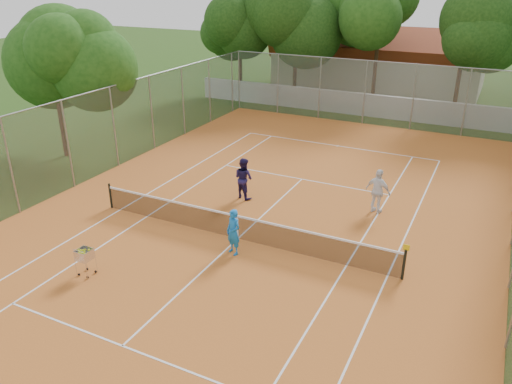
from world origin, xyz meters
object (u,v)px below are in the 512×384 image
at_px(player_near, 233,232).
at_px(tennis_net, 238,227).
at_px(clubhouse, 379,60).
at_px(ball_hopper, 85,261).
at_px(player_far_left, 244,178).
at_px(player_far_right, 378,191).

bearing_deg(player_near, tennis_net, 132.24).
relative_size(clubhouse, ball_hopper, 16.36).
xyz_separation_m(tennis_net, player_far_left, (-1.51, 3.35, 0.41)).
distance_m(player_near, player_far_left, 4.69).
xyz_separation_m(clubhouse, ball_hopper, (-1.25, -33.24, -1.68)).
xyz_separation_m(player_near, ball_hopper, (-3.60, -3.28, -0.32)).
relative_size(clubhouse, player_far_left, 9.12).
relative_size(tennis_net, ball_hopper, 11.85).
height_order(player_far_left, player_far_right, player_far_right).
relative_size(tennis_net, clubhouse, 0.72).
bearing_deg(player_near, player_far_left, 135.42).
height_order(clubhouse, ball_hopper, clubhouse).
xyz_separation_m(player_far_right, ball_hopper, (-7.25, -8.68, -0.43)).
distance_m(player_near, ball_hopper, 4.88).
xyz_separation_m(tennis_net, clubhouse, (-2.00, 29.00, 1.69)).
bearing_deg(player_far_right, ball_hopper, 66.67).
relative_size(player_near, player_far_left, 0.92).
xyz_separation_m(clubhouse, player_far_left, (0.49, -25.65, -1.28)).
bearing_deg(clubhouse, ball_hopper, -92.15).
relative_size(tennis_net, player_far_right, 6.40).
bearing_deg(clubhouse, tennis_net, -86.05).
bearing_deg(player_far_left, player_near, 130.89).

